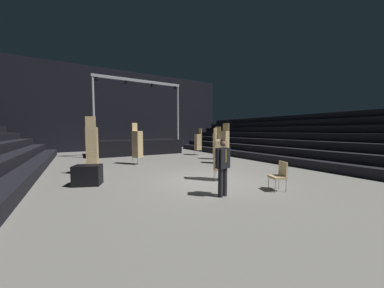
% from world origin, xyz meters
% --- Properties ---
extents(ground_plane, '(22.00, 30.00, 0.10)m').
position_xyz_m(ground_plane, '(0.00, 0.00, -0.05)').
color(ground_plane, slate).
extents(arena_end_wall, '(22.00, 0.30, 8.00)m').
position_xyz_m(arena_end_wall, '(0.00, 15.00, 4.00)').
color(arena_end_wall, black).
rests_on(arena_end_wall, ground_plane).
extents(bleacher_bank_right, '(5.25, 24.00, 3.15)m').
position_xyz_m(bleacher_bank_right, '(8.38, 1.00, 1.58)').
color(bleacher_bank_right, black).
rests_on(bleacher_bank_right, ground_plane).
extents(stage_riser, '(7.03, 3.30, 5.87)m').
position_xyz_m(stage_riser, '(0.00, 10.59, 0.67)').
color(stage_riser, black).
rests_on(stage_riser, ground_plane).
extents(man_with_tie, '(0.57, 0.30, 1.72)m').
position_xyz_m(man_with_tie, '(-0.66, -1.85, 0.97)').
color(man_with_tie, black).
rests_on(man_with_tie, ground_plane).
extents(chair_stack_front_left, '(0.61, 0.61, 2.22)m').
position_xyz_m(chair_stack_front_left, '(3.94, 4.53, 1.11)').
color(chair_stack_front_left, '#B2B5BA').
rests_on(chair_stack_front_left, ground_plane).
extents(chair_stack_front_right, '(0.61, 0.61, 2.39)m').
position_xyz_m(chair_stack_front_right, '(-1.33, 5.10, 1.19)').
color(chair_stack_front_right, '#B2B5BA').
rests_on(chair_stack_front_right, ground_plane).
extents(chair_stack_mid_left, '(0.59, 0.59, 2.05)m').
position_xyz_m(chair_stack_mid_left, '(0.45, -0.26, 1.03)').
color(chair_stack_mid_left, '#B2B5BA').
rests_on(chair_stack_mid_left, ground_plane).
extents(chair_stack_mid_right, '(0.57, 0.57, 2.39)m').
position_xyz_m(chair_stack_mid_right, '(3.19, 2.82, 1.19)').
color(chair_stack_mid_right, '#B2B5BA').
rests_on(chair_stack_mid_right, ground_plane).
extents(chair_stack_mid_centre, '(0.53, 0.53, 2.56)m').
position_xyz_m(chair_stack_mid_centre, '(-3.77, 3.45, 1.28)').
color(chair_stack_mid_centre, '#B2B5BA').
rests_on(chair_stack_mid_centre, ground_plane).
extents(chair_stack_rear_left, '(0.45, 0.45, 2.14)m').
position_xyz_m(chair_stack_rear_left, '(4.08, 7.21, 1.07)').
color(chair_stack_rear_left, '#B2B5BA').
rests_on(chair_stack_rear_left, ground_plane).
extents(equipment_road_case, '(1.05, 0.88, 0.72)m').
position_xyz_m(equipment_road_case, '(-4.06, 1.54, 0.36)').
color(equipment_road_case, black).
rests_on(equipment_road_case, ground_plane).
extents(loose_chair_near_man, '(0.56, 0.56, 0.95)m').
position_xyz_m(loose_chair_near_man, '(1.30, -2.31, 0.53)').
color(loose_chair_near_man, '#B2B5BA').
rests_on(loose_chair_near_man, ground_plane).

